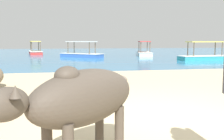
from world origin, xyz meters
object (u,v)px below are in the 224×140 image
Objects in this scene: boat_teal at (205,56)px; boat_red at (35,51)px; boat_white at (144,53)px; boat_blue at (81,54)px; cow at (82,98)px.

boat_red is (-12.18, 10.31, 0.00)m from boat_teal.
boat_white is at bearing 108.62° from boat_teal.
boat_red is at bearing -11.11° from boat_blue.
boat_white reaches higher than cow.
boat_teal is at bearing -138.83° from boat_red.
boat_blue is (4.09, -5.64, 0.00)m from boat_red.
boat_white and boat_red have the same top height.
boat_red is at bearing 136.54° from boat_teal.
cow is 0.44× the size of boat_red.
boat_white is (7.09, 19.77, -0.46)m from cow.
boat_blue reaches higher than cow.
boat_teal is (9.50, 13.76, -0.46)m from cow.
boat_white is 10.68m from boat_red.
boat_blue is at bearing -136.29° from cow.
boat_red is 6.96m from boat_blue.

